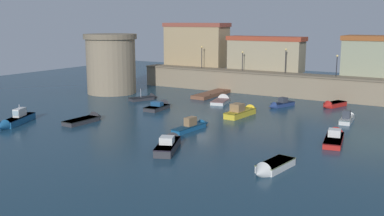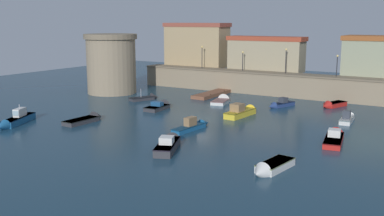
% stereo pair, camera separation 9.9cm
% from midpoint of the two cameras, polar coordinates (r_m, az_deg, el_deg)
% --- Properties ---
extents(ground_plane, '(117.25, 117.25, 0.00)m').
position_cam_midpoint_polar(ground_plane, '(55.04, 0.97, -1.26)').
color(ground_plane, '#19384C').
extents(quay_wall, '(46.14, 3.52, 3.60)m').
position_cam_midpoint_polar(quay_wall, '(73.43, 9.46, 3.14)').
color(quay_wall, gray).
rests_on(quay_wall, ground).
extents(old_town_backdrop, '(42.74, 6.10, 7.98)m').
position_cam_midpoint_polar(old_town_backdrop, '(76.97, 9.97, 7.21)').
color(old_town_backdrop, tan).
rests_on(old_town_backdrop, ground).
extents(fortress_tower, '(8.57, 8.57, 9.63)m').
position_cam_midpoint_polar(fortress_tower, '(74.64, -10.30, 5.61)').
color(fortress_tower, gray).
rests_on(fortress_tower, ground).
extents(pier_dock, '(2.38, 8.78, 0.70)m').
position_cam_midpoint_polar(pier_dock, '(71.27, 2.44, 1.78)').
color(pier_dock, brown).
rests_on(pier_dock, ground).
extents(quay_lamp_0, '(0.32, 0.32, 3.81)m').
position_cam_midpoint_polar(quay_lamp_0, '(78.40, 1.22, 6.94)').
color(quay_lamp_0, black).
rests_on(quay_lamp_0, quay_wall).
extents(quay_lamp_1, '(0.32, 0.32, 3.19)m').
position_cam_midpoint_polar(quay_lamp_1, '(74.78, 6.41, 6.40)').
color(quay_lamp_1, black).
rests_on(quay_lamp_1, quay_wall).
extents(quay_lamp_2, '(0.32, 0.32, 3.88)m').
position_cam_midpoint_polar(quay_lamp_2, '(71.89, 11.80, 6.36)').
color(quay_lamp_2, black).
rests_on(quay_lamp_2, quay_wall).
extents(quay_lamp_3, '(0.32, 0.32, 3.21)m').
position_cam_midpoint_polar(quay_lamp_3, '(69.63, 17.93, 5.60)').
color(quay_lamp_3, black).
rests_on(quay_lamp_3, quay_wall).
extents(moored_boat_0, '(2.11, 6.80, 2.09)m').
position_cam_midpoint_polar(moored_boat_0, '(56.72, 6.48, -0.40)').
color(moored_boat_0, gold).
rests_on(moored_boat_0, ground).
extents(moored_boat_1, '(4.03, 6.97, 2.41)m').
position_cam_midpoint_polar(moored_boat_1, '(55.26, -21.67, -1.47)').
color(moored_boat_1, '#195689').
rests_on(moored_boat_1, ground).
extents(moored_boat_2, '(2.78, 4.91, 1.79)m').
position_cam_midpoint_polar(moored_boat_2, '(65.49, 3.80, 0.95)').
color(moored_boat_2, silver).
rests_on(moored_boat_2, ground).
extents(moored_boat_3, '(2.83, 4.68, 1.37)m').
position_cam_midpoint_polar(moored_boat_3, '(64.80, 17.36, 0.41)').
color(moored_boat_3, red).
rests_on(moored_boat_3, ground).
extents(moored_boat_4, '(2.18, 5.10, 1.46)m').
position_cam_midpoint_polar(moored_boat_4, '(36.18, 9.88, -7.49)').
color(moored_boat_4, silver).
rests_on(moored_boat_4, ground).
extents(moored_boat_5, '(2.07, 5.09, 1.70)m').
position_cam_midpoint_polar(moored_boat_5, '(60.83, -4.06, 0.23)').
color(moored_boat_5, '#333338').
rests_on(moored_boat_5, ground).
extents(moored_boat_6, '(2.72, 6.93, 1.75)m').
position_cam_midpoint_polar(moored_boat_6, '(46.97, 17.65, -3.50)').
color(moored_boat_6, red).
rests_on(moored_boat_6, ground).
extents(moored_boat_7, '(1.67, 6.19, 1.73)m').
position_cam_midpoint_polar(moored_boat_7, '(49.34, 0.16, -2.24)').
color(moored_boat_7, '#195689').
rests_on(moored_boat_7, ground).
extents(moored_boat_8, '(1.83, 5.59, 1.58)m').
position_cam_midpoint_polar(moored_boat_8, '(54.41, -13.15, -1.40)').
color(moored_boat_8, '#333338').
rests_on(moored_boat_8, ground).
extents(moored_boat_9, '(3.97, 6.56, 1.76)m').
position_cam_midpoint_polar(moored_boat_9, '(42.13, -2.95, -4.49)').
color(moored_boat_9, '#333338').
rests_on(moored_boat_9, ground).
extents(moored_boat_10, '(2.67, 4.94, 1.52)m').
position_cam_midpoint_polar(moored_boat_10, '(63.18, 11.08, 0.49)').
color(moored_boat_10, navy).
rests_on(moored_boat_10, ground).
extents(moored_boat_11, '(3.08, 4.85, 2.20)m').
position_cam_midpoint_polar(moored_boat_11, '(67.99, -5.82, 1.28)').
color(moored_boat_11, '#333338').
rests_on(moored_boat_11, ground).
extents(moored_boat_12, '(1.68, 5.57, 1.78)m').
position_cam_midpoint_polar(moored_boat_12, '(56.53, 19.17, -1.15)').
color(moored_boat_12, silver).
rests_on(moored_boat_12, ground).
extents(mooring_buoy_0, '(0.77, 0.77, 0.77)m').
position_cam_midpoint_polar(mooring_buoy_0, '(52.01, 0.01, -1.99)').
color(mooring_buoy_0, yellow).
rests_on(mooring_buoy_0, ground).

